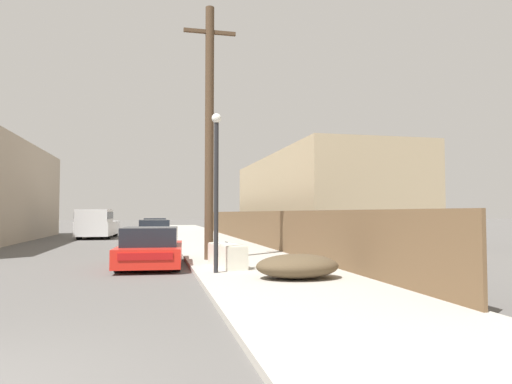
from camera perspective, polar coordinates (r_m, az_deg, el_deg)
The scene contains 11 objects.
sidewalk_curb at distance 28.17m, azimuth -6.18°, elevation -5.94°, with size 4.20×63.00×0.12m, color #ADA89E.
discarded_fridge at distance 13.36m, azimuth -3.64°, elevation -7.93°, with size 0.92×1.89×0.70m.
parked_sports_car_red at distance 14.76m, azimuth -13.01°, elevation -6.95°, with size 2.16×4.22×1.25m.
car_parked_mid at distance 25.44m, azimuth -12.70°, elevation -4.98°, with size 1.92×4.53×1.32m.
car_parked_far at distance 35.56m, azimuth -12.51°, elevation -4.31°, with size 1.94×4.36×1.29m.
pickup_truck at distance 32.13m, azimuth -19.25°, elevation -3.78°, with size 2.37×5.78×1.92m.
utility_pole at distance 15.86m, azimuth -5.85°, elevation 7.89°, with size 1.80×0.30×8.71m.
street_lamp at distance 12.16m, azimuth -4.99°, elevation 1.67°, with size 0.26×0.26×4.23m.
brush_pile at distance 11.17m, azimuth 5.21°, elevation -9.22°, with size 2.03×1.46×0.58m.
wooden_fence at distance 25.09m, azimuth -0.85°, elevation -4.33°, with size 0.08×36.49×1.65m, color brown.
building_right_house at distance 27.31m, azimuth 7.35°, elevation -0.96°, with size 6.00×16.42×4.95m, color tan.
Camera 1 is at (2.11, -4.44, 1.70)m, focal length 32.00 mm.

